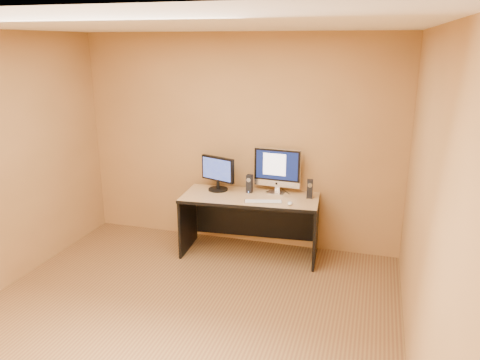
# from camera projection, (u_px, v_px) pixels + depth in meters

# --- Properties ---
(floor) EXTENTS (4.00, 4.00, 0.00)m
(floor) POSITION_uv_depth(u_px,v_px,m) (177.00, 323.00, 4.29)
(floor) COLOR brown
(floor) RESTS_ON ground
(walls) EXTENTS (4.00, 4.00, 2.60)m
(walls) POSITION_uv_depth(u_px,v_px,m) (171.00, 188.00, 3.93)
(walls) COLOR #A77943
(walls) RESTS_ON ground
(ceiling) EXTENTS (4.00, 4.00, 0.00)m
(ceiling) POSITION_uv_depth(u_px,v_px,m) (164.00, 26.00, 3.56)
(ceiling) COLOR white
(ceiling) RESTS_ON walls
(desk) EXTENTS (1.64, 0.81, 0.74)m
(desk) POSITION_uv_depth(u_px,v_px,m) (250.00, 225.00, 5.60)
(desk) COLOR tan
(desk) RESTS_ON ground
(imac) EXTENTS (0.58, 0.24, 0.55)m
(imac) POSITION_uv_depth(u_px,v_px,m) (277.00, 171.00, 5.55)
(imac) COLOR silver
(imac) RESTS_ON desk
(second_monitor) EXTENTS (0.53, 0.39, 0.42)m
(second_monitor) POSITION_uv_depth(u_px,v_px,m) (218.00, 174.00, 5.67)
(second_monitor) COLOR black
(second_monitor) RESTS_ON desk
(speaker_left) EXTENTS (0.07, 0.08, 0.22)m
(speaker_left) POSITION_uv_depth(u_px,v_px,m) (249.00, 184.00, 5.61)
(speaker_left) COLOR black
(speaker_left) RESTS_ON desk
(speaker_right) EXTENTS (0.07, 0.08, 0.22)m
(speaker_right) POSITION_uv_depth(u_px,v_px,m) (310.00, 189.00, 5.41)
(speaker_right) COLOR black
(speaker_right) RESTS_ON desk
(keyboard) EXTENTS (0.44, 0.22, 0.02)m
(keyboard) POSITION_uv_depth(u_px,v_px,m) (263.00, 202.00, 5.29)
(keyboard) COLOR silver
(keyboard) RESTS_ON desk
(mouse) EXTENTS (0.06, 0.10, 0.04)m
(mouse) POSITION_uv_depth(u_px,v_px,m) (290.00, 203.00, 5.21)
(mouse) COLOR white
(mouse) RESTS_ON desk
(cable_a) EXTENTS (0.14, 0.18, 0.01)m
(cable_a) POSITION_uv_depth(u_px,v_px,m) (285.00, 191.00, 5.67)
(cable_a) COLOR black
(cable_a) RESTS_ON desk
(cable_b) EXTENTS (0.09, 0.16, 0.01)m
(cable_b) POSITION_uv_depth(u_px,v_px,m) (271.00, 190.00, 5.70)
(cable_b) COLOR black
(cable_b) RESTS_ON desk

